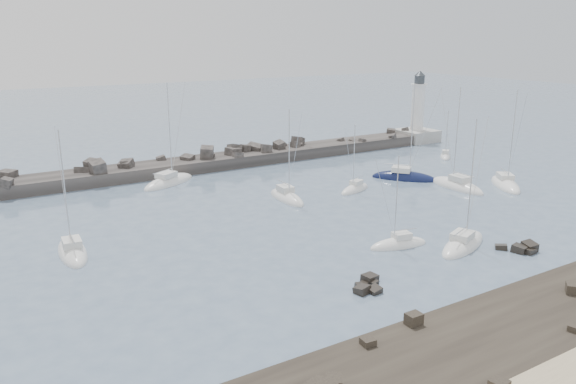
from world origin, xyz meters
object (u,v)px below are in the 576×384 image
Objects in this scene: sailboat_3 at (169,183)px; sailboat_11 at (445,157)px; sailboat_8 at (355,190)px; lighthouse at (417,126)px; sailboat_5 at (287,198)px; sailboat_2 at (73,253)px; sailboat_6 at (463,245)px; sailboat_9 at (457,187)px; sailboat_7 at (404,178)px; sailboat_4 at (399,245)px; sailboat_10 at (505,185)px.

sailboat_3 reaches higher than sailboat_11.
sailboat_8 is at bearing -161.82° from sailboat_11.
lighthouse is at bearing 64.71° from sailboat_11.
sailboat_11 is (36.95, 7.49, -0.02)m from sailboat_5.
sailboat_11 is at bearing 11.01° from sailboat_2.
sailboat_9 reaches higher than sailboat_6.
sailboat_2 is at bearing -168.99° from sailboat_11.
sailboat_9 is at bearing -68.57° from sailboat_7.
sailboat_4 is 25.68m from sailboat_9.
sailboat_11 is at bearing -9.76° from sailboat_3.
sailboat_3 is 40.80m from sailboat_9.
sailboat_11 is (-6.68, -14.14, -2.96)m from lighthouse.
sailboat_10 is at bearing -25.16° from sailboat_8.
sailboat_3 is at bearing 152.92° from sailboat_7.
sailboat_3 is 47.96m from sailboat_11.
sailboat_8 is 21.70m from sailboat_10.
sailboat_7 is at bearing -137.07° from lighthouse.
sailboat_9 reaches higher than sailboat_11.
sailboat_3 is at bearing 145.39° from sailboat_9.
sailboat_4 reaches higher than sailboat_11.
sailboat_3 reaches higher than sailboat_9.
sailboat_3 is 26.57m from sailboat_8.
sailboat_2 is at bearing 151.40° from sailboat_6.
sailboat_10 is at bearing -47.82° from sailboat_7.
sailboat_11 is at bearing 68.40° from sailboat_10.
sailboat_11 is at bearing 45.59° from sailboat_6.
sailboat_5 is at bearing -56.55° from sailboat_3.
sailboat_9 is at bearing -2.79° from sailboat_2.
sailboat_5 reaches higher than sailboat_8.
sailboat_7 is at bearing 59.53° from sailboat_6.
sailboat_11 is at bearing 47.72° from sailboat_9.
sailboat_10 reaches higher than sailboat_2.
sailboat_3 is 1.54× the size of sailboat_8.
sailboat_6 is 23.30m from sailboat_9.
lighthouse reaches higher than sailboat_11.
sailboat_11 is (36.03, 27.69, -0.00)m from sailboat_4.
sailboat_4 is 20.23m from sailboat_5.
sailboat_2 is 38.03m from sailboat_8.
sailboat_7 reaches higher than sailboat_10.
sailboat_9 is 20.34m from sailboat_11.
sailboat_2 is at bearing 177.21° from sailboat_9.
sailboat_3 reaches higher than sailboat_4.
sailboat_5 is 0.85× the size of sailboat_9.
sailboat_2 is 27.00m from sailboat_3.
sailboat_2 reaches higher than sailboat_4.
sailboat_9 is (2.95, -7.51, 0.00)m from sailboat_7.
sailboat_8 reaches higher than sailboat_11.
sailboat_4 is at bearing -72.59° from sailboat_3.
sailboat_5 is at bearing 160.55° from sailboat_10.
lighthouse is at bearing 44.41° from sailboat_4.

